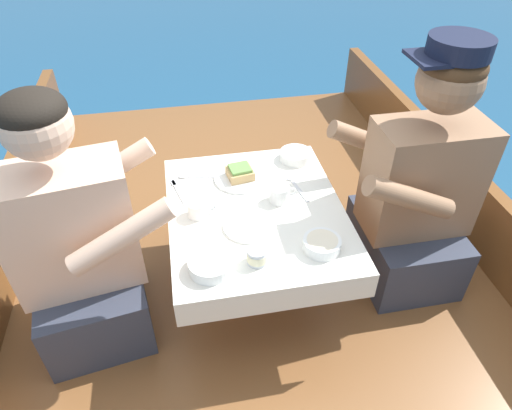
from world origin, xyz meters
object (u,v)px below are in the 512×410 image
object	(u,v)px
person_starboard	(417,193)
coffee_cup_port	(198,209)
person_port	(80,250)
tin_can	(257,256)
sandwich	(240,172)
coffee_cup_starboard	(280,193)

from	to	relation	value
person_starboard	coffee_cup_port	distance (m)	0.83
person_port	coffee_cup_port	world-z (taller)	person_port
person_port	person_starboard	distance (m)	1.24
person_port	tin_can	xyz separation A→B (m)	(0.57, -0.19, 0.05)
person_starboard	person_port	bearing A→B (deg)	1.96
coffee_cup_port	tin_can	bearing A→B (deg)	-58.66
person_starboard	tin_can	xyz separation A→B (m)	(-0.66, -0.23, 0.02)
coffee_cup_port	tin_can	size ratio (longest dim) A/B	1.52
sandwich	coffee_cup_port	bearing A→B (deg)	-133.34
person_starboard	coffee_cup_port	world-z (taller)	person_starboard
person_port	tin_can	size ratio (longest dim) A/B	14.30
person_port	coffee_cup_starboard	size ratio (longest dim) A/B	9.42
person_starboard	tin_can	bearing A→B (deg)	19.37
coffee_cup_starboard	person_port	bearing A→B (deg)	-171.54
sandwich	coffee_cup_port	distance (m)	0.27
person_starboard	coffee_cup_starboard	size ratio (longest dim) A/B	9.87
person_starboard	coffee_cup_port	bearing A→B (deg)	-2.30
tin_can	coffee_cup_port	bearing A→B (deg)	121.34
person_starboard	tin_can	size ratio (longest dim) A/B	14.98
person_port	coffee_cup_starboard	world-z (taller)	person_port
coffee_cup_port	tin_can	distance (m)	0.31
person_starboard	sandwich	size ratio (longest dim) A/B	9.16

